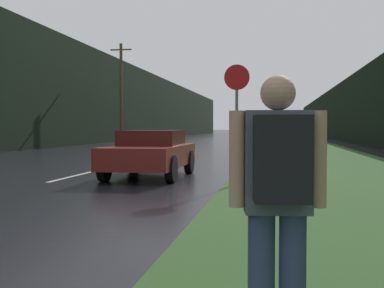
# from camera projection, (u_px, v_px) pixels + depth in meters

# --- Properties ---
(grass_verge) EXTENTS (6.00, 240.00, 0.02)m
(grass_verge) POSITION_uv_depth(u_px,v_px,m) (298.00, 145.00, 37.94)
(grass_verge) COLOR #2D5123
(grass_verge) RESTS_ON ground_plane
(lane_stripe_c) EXTENTS (0.12, 3.00, 0.01)m
(lane_stripe_c) POSITION_uv_depth(u_px,v_px,m) (72.00, 176.00, 13.59)
(lane_stripe_c) COLOR silver
(lane_stripe_c) RESTS_ON ground_plane
(lane_stripe_d) EXTENTS (0.12, 3.00, 0.01)m
(lane_stripe_d) POSITION_uv_depth(u_px,v_px,m) (140.00, 160.00, 20.48)
(lane_stripe_d) COLOR silver
(lane_stripe_d) RESTS_ON ground_plane
(lane_stripe_e) EXTENTS (0.12, 3.00, 0.01)m
(lane_stripe_e) POSITION_uv_depth(u_px,v_px,m) (174.00, 152.00, 27.38)
(lane_stripe_e) COLOR silver
(lane_stripe_e) RESTS_ON ground_plane
(treeline_far_side) EXTENTS (2.00, 140.00, 8.14)m
(treeline_far_side) POSITION_uv_depth(u_px,v_px,m) (120.00, 102.00, 50.69)
(treeline_far_side) COLOR black
(treeline_far_side) RESTS_ON ground_plane
(treeline_near_side) EXTENTS (2.00, 140.00, 6.16)m
(treeline_near_side) POSITION_uv_depth(u_px,v_px,m) (356.00, 110.00, 46.67)
(treeline_near_side) COLOR black
(treeline_near_side) RESTS_ON ground_plane
(utility_pole_far) EXTENTS (1.80, 0.24, 8.29)m
(utility_pole_far) POSITION_uv_depth(u_px,v_px,m) (121.00, 92.00, 39.62)
(utility_pole_far) COLOR #4C3823
(utility_pole_far) RESTS_ON ground_plane
(stop_sign) EXTENTS (0.60, 0.07, 2.87)m
(stop_sign) POSITION_uv_depth(u_px,v_px,m) (237.00, 114.00, 11.39)
(stop_sign) COLOR slate
(stop_sign) RESTS_ON ground_plane
(hitchhiker_with_backpack) EXTENTS (0.59, 0.45, 1.70)m
(hitchhiker_with_backpack) POSITION_uv_depth(u_px,v_px,m) (278.00, 195.00, 2.89)
(hitchhiker_with_backpack) COLOR navy
(hitchhiker_with_backpack) RESTS_ON ground_plane
(car_passing_near) EXTENTS (1.95, 4.12, 1.31)m
(car_passing_near) POSITION_uv_depth(u_px,v_px,m) (151.00, 153.00, 13.42)
(car_passing_near) COLOR maroon
(car_passing_near) RESTS_ON ground_plane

